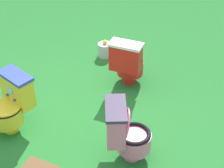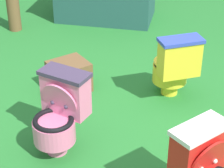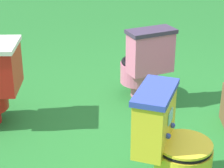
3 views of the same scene
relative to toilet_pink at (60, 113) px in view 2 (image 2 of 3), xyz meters
name	(u,v)px [view 2 (image 2 of 3)]	position (x,y,z in m)	size (l,w,h in m)	color
ground	(120,120)	(0.40, 0.56, -0.37)	(14.00, 14.00, 0.00)	#26752D
toilet_pink	(60,113)	(0.00, 0.00, 0.00)	(0.50, 0.57, 0.73)	pink
toilet_yellow	(174,66)	(0.81, 1.15, 0.00)	(0.61, 0.63, 0.73)	yellow
small_crate	(69,76)	(-0.30, 0.96, -0.21)	(0.40, 0.36, 0.34)	brown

